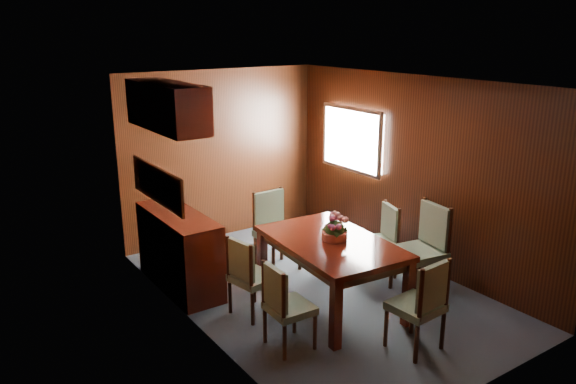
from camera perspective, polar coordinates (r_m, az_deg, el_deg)
ground at (r=6.64m, az=2.92°, el=-9.92°), size 4.50×4.50×0.00m
room_shell at (r=6.30m, az=0.54°, el=4.37°), size 3.06×4.52×2.41m
sideboard at (r=6.68m, az=-10.96°, el=-5.84°), size 0.48×1.40×0.90m
dining_table at (r=6.05m, az=4.39°, el=-5.84°), size 1.15×1.71×0.76m
chair_left_near at (r=5.33m, az=-0.44°, el=-11.13°), size 0.41×0.42×0.86m
chair_left_far at (r=5.91m, az=-4.07°, el=-8.19°), size 0.47×0.48×0.88m
chair_right_near at (r=6.57m, az=13.78°, el=-5.12°), size 0.55×0.57×1.06m
chair_right_far at (r=6.97m, az=9.54°, el=-4.42°), size 0.51×0.53×0.89m
chair_head at (r=5.42m, az=13.51°, el=-10.72°), size 0.47×0.45×0.93m
chair_foot at (r=7.05m, az=-1.45°, el=-3.42°), size 0.49×0.47×1.00m
flower_centerpiece at (r=5.99m, az=4.77°, el=-3.55°), size 0.29×0.29×0.29m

